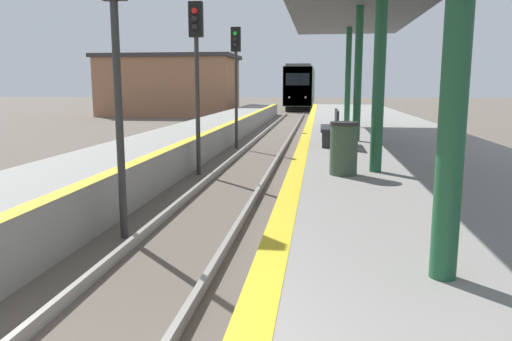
{
  "coord_description": "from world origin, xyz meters",
  "views": [
    {
      "loc": [
        2.06,
        -1.93,
        2.43
      ],
      "look_at": [
        -0.74,
        20.01,
        -1.35
      ],
      "focal_mm": 35.0,
      "sensor_mm": 36.0,
      "label": 1
    }
  ],
  "objects_px": {
    "signal_mid": "(197,56)",
    "bench": "(332,126)",
    "trash_bin": "(344,148)",
    "train": "(301,87)",
    "signal_far": "(236,65)",
    "signal_near": "(115,34)"
  },
  "relations": [
    {
      "from": "signal_mid",
      "to": "bench",
      "type": "xyz_separation_m",
      "value": [
        3.59,
        -0.1,
        -1.82
      ]
    },
    {
      "from": "signal_mid",
      "to": "trash_bin",
      "type": "distance_m",
      "value": 6.12
    },
    {
      "from": "train",
      "to": "bench",
      "type": "xyz_separation_m",
      "value": [
        2.37,
        -41.01,
        -0.85
      ]
    },
    {
      "from": "train",
      "to": "signal_far",
      "type": "bearing_deg",
      "value": -91.86
    },
    {
      "from": "signal_mid",
      "to": "trash_bin",
      "type": "xyz_separation_m",
      "value": [
        3.71,
        -4.51,
        -1.85
      ]
    },
    {
      "from": "signal_mid",
      "to": "train",
      "type": "bearing_deg",
      "value": 88.29
    },
    {
      "from": "train",
      "to": "signal_near",
      "type": "xyz_separation_m",
      "value": [
        -1.04,
        -46.71,
        0.97
      ]
    },
    {
      "from": "train",
      "to": "bench",
      "type": "bearing_deg",
      "value": -86.69
    },
    {
      "from": "signal_near",
      "to": "signal_far",
      "type": "bearing_deg",
      "value": 90.51
    },
    {
      "from": "signal_far",
      "to": "signal_mid",
      "type": "bearing_deg",
      "value": -90.82
    },
    {
      "from": "signal_mid",
      "to": "bench",
      "type": "distance_m",
      "value": 4.03
    },
    {
      "from": "signal_far",
      "to": "signal_near",
      "type": "bearing_deg",
      "value": -89.49
    },
    {
      "from": "signal_mid",
      "to": "trash_bin",
      "type": "height_order",
      "value": "signal_mid"
    },
    {
      "from": "signal_near",
      "to": "signal_far",
      "type": "xyz_separation_m",
      "value": [
        -0.1,
        11.61,
        0.0
      ]
    },
    {
      "from": "train",
      "to": "signal_mid",
      "type": "distance_m",
      "value": 40.94
    },
    {
      "from": "signal_near",
      "to": "signal_mid",
      "type": "relative_size",
      "value": 1.0
    },
    {
      "from": "signal_far",
      "to": "bench",
      "type": "xyz_separation_m",
      "value": [
        3.51,
        -5.9,
        -1.82
      ]
    },
    {
      "from": "signal_near",
      "to": "bench",
      "type": "relative_size",
      "value": 2.68
    },
    {
      "from": "signal_mid",
      "to": "signal_far",
      "type": "relative_size",
      "value": 1.0
    },
    {
      "from": "train",
      "to": "signal_mid",
      "type": "relative_size",
      "value": 3.8
    },
    {
      "from": "signal_near",
      "to": "signal_mid",
      "type": "bearing_deg",
      "value": 91.83
    },
    {
      "from": "trash_bin",
      "to": "bench",
      "type": "relative_size",
      "value": 0.54
    }
  ]
}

